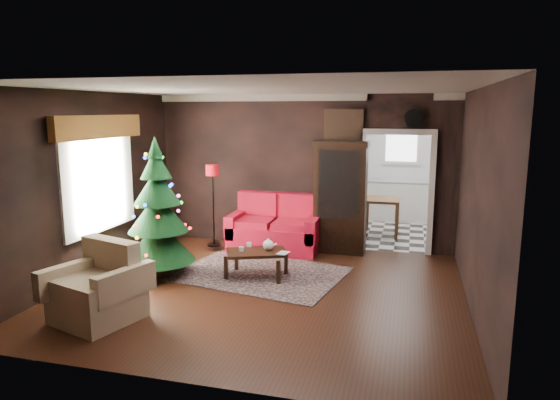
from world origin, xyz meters
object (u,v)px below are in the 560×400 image
(christmas_tree, at_px, (158,209))
(armchair, at_px, (97,284))
(floor_lamp, at_px, (213,206))
(coffee_table, at_px, (257,264))
(wall_clock, at_px, (414,118))
(loveseat, at_px, (275,223))
(teapot, at_px, (268,245))
(kitchen_table, at_px, (381,217))
(curio_cabinet, at_px, (340,200))

(christmas_tree, bearing_deg, armchair, -87.56)
(floor_lamp, relative_size, coffee_table, 1.67)
(floor_lamp, relative_size, wall_clock, 4.62)
(loveseat, xyz_separation_m, teapot, (0.29, -1.43, 0.00))
(teapot, xyz_separation_m, kitchen_table, (1.51, 3.08, -0.13))
(kitchen_table, bearing_deg, floor_lamp, -145.83)
(armchair, height_order, teapot, armchair)
(loveseat, relative_size, kitchen_table, 2.27)
(loveseat, distance_m, armchair, 3.73)
(coffee_table, distance_m, teapot, 0.34)
(loveseat, height_order, curio_cabinet, curio_cabinet)
(curio_cabinet, height_order, teapot, curio_cabinet)
(floor_lamp, xyz_separation_m, christmas_tree, (-0.26, -1.53, 0.22))
(coffee_table, distance_m, wall_clock, 3.65)
(curio_cabinet, height_order, floor_lamp, curio_cabinet)
(christmas_tree, height_order, coffee_table, christmas_tree)
(teapot, bearing_deg, christmas_tree, -166.14)
(coffee_table, height_order, kitchen_table, kitchen_table)
(teapot, xyz_separation_m, wall_clock, (2.06, 1.83, 1.88))
(curio_cabinet, bearing_deg, coffee_table, -120.61)
(christmas_tree, bearing_deg, teapot, 13.86)
(curio_cabinet, distance_m, christmas_tree, 3.22)
(christmas_tree, height_order, teapot, christmas_tree)
(kitchen_table, bearing_deg, loveseat, -137.49)
(wall_clock, relative_size, kitchen_table, 0.43)
(floor_lamp, height_order, teapot, floor_lamp)
(floor_lamp, distance_m, coffee_table, 1.81)
(loveseat, distance_m, curio_cabinet, 1.25)
(wall_clock, bearing_deg, coffee_table, -139.33)
(loveseat, height_order, armchair, loveseat)
(christmas_tree, xyz_separation_m, kitchen_table, (3.13, 3.48, -0.68))
(floor_lamp, relative_size, kitchen_table, 1.97)
(christmas_tree, bearing_deg, coffee_table, 12.21)
(loveseat, bearing_deg, floor_lamp, -164.43)
(teapot, bearing_deg, curio_cabinet, 62.33)
(armchair, bearing_deg, coffee_table, 72.54)
(armchair, height_order, coffee_table, armchair)
(loveseat, bearing_deg, curio_cabinet, 10.83)
(coffee_table, xyz_separation_m, kitchen_table, (1.67, 3.16, 0.16))
(loveseat, xyz_separation_m, curio_cabinet, (1.15, 0.22, 0.45))
(curio_cabinet, xyz_separation_m, floor_lamp, (-2.22, -0.52, -0.12))
(floor_lamp, xyz_separation_m, coffee_table, (1.20, -1.21, -0.62))
(curio_cabinet, height_order, christmas_tree, christmas_tree)
(christmas_tree, height_order, armchair, christmas_tree)
(loveseat, xyz_separation_m, coffee_table, (0.13, -1.51, -0.29))
(curio_cabinet, xyz_separation_m, wall_clock, (1.20, 0.18, 1.43))
(christmas_tree, bearing_deg, curio_cabinet, 39.51)
(armchair, relative_size, kitchen_table, 1.25)
(armchair, bearing_deg, curio_cabinet, 74.41)
(floor_lamp, distance_m, wall_clock, 3.82)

